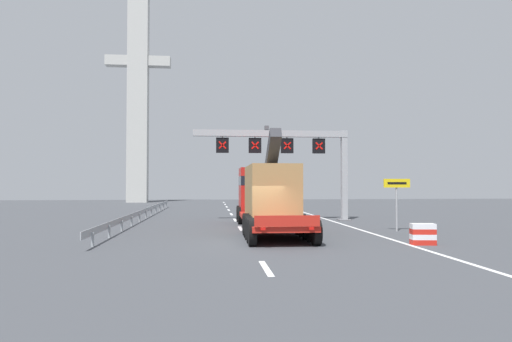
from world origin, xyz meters
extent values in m
plane|color=#424449|center=(0.00, 0.00, 0.00)|extent=(112.00, 112.00, 0.00)
cube|color=silver|center=(-0.47, -6.00, 0.01)|extent=(0.20, 2.60, 0.01)
cube|color=silver|center=(-0.47, 0.30, 0.01)|extent=(0.20, 2.60, 0.01)
cube|color=silver|center=(-0.47, 6.61, 0.01)|extent=(0.20, 2.60, 0.01)
cube|color=silver|center=(-0.47, 12.91, 0.01)|extent=(0.20, 2.60, 0.01)
cube|color=silver|center=(-0.47, 19.21, 0.01)|extent=(0.20, 2.60, 0.01)
cube|color=silver|center=(-0.47, 25.52, 0.01)|extent=(0.20, 2.60, 0.01)
cube|color=silver|center=(-0.47, 31.82, 0.01)|extent=(0.20, 2.60, 0.01)
cube|color=silver|center=(-0.47, 38.12, 0.01)|extent=(0.20, 2.60, 0.01)
cube|color=silver|center=(-0.47, 44.43, 0.01)|extent=(0.20, 2.60, 0.01)
cube|color=silver|center=(6.20, 12.00, 0.01)|extent=(0.20, 63.00, 0.01)
cube|color=#9EA0A5|center=(7.22, 11.83, 3.18)|extent=(0.40, 0.40, 6.36)
cube|color=slate|center=(7.22, 11.83, 0.04)|extent=(0.90, 0.90, 0.08)
cube|color=#9EA0A5|center=(1.99, 11.83, 6.11)|extent=(10.85, 0.44, 0.44)
cube|color=#4C4C51|center=(1.68, 11.83, 6.51)|extent=(0.28, 0.40, 0.28)
cube|color=black|center=(5.39, 11.83, 5.26)|extent=(0.87, 0.24, 1.05)
cube|color=#9EA0A5|center=(5.39, 11.83, 5.84)|extent=(0.08, 0.08, 0.16)
cube|color=red|center=(5.39, 11.70, 5.26)|extent=(0.54, 0.02, 0.54)
cube|color=red|center=(5.39, 11.70, 5.26)|extent=(0.54, 0.02, 0.54)
cube|color=black|center=(3.13, 11.83, 5.26)|extent=(0.87, 0.24, 1.05)
cube|color=#9EA0A5|center=(3.13, 11.83, 5.84)|extent=(0.08, 0.08, 0.16)
cube|color=red|center=(3.13, 11.70, 5.26)|extent=(0.54, 0.02, 0.54)
cube|color=red|center=(3.13, 11.70, 5.26)|extent=(0.54, 0.02, 0.54)
cube|color=black|center=(0.86, 11.83, 5.26)|extent=(0.87, 0.24, 1.05)
cube|color=#9EA0A5|center=(0.86, 11.83, 5.84)|extent=(0.08, 0.08, 0.16)
cube|color=red|center=(0.86, 11.70, 5.26)|extent=(0.54, 0.02, 0.54)
cube|color=red|center=(0.86, 11.70, 5.26)|extent=(0.54, 0.02, 0.54)
cube|color=black|center=(-1.40, 11.83, 5.26)|extent=(0.87, 0.24, 1.05)
cube|color=#9EA0A5|center=(-1.40, 11.83, 5.84)|extent=(0.08, 0.08, 0.16)
cube|color=red|center=(-1.40, 11.70, 5.26)|extent=(0.54, 0.02, 0.54)
cube|color=red|center=(-1.40, 11.70, 5.26)|extent=(0.54, 0.02, 0.54)
cube|color=red|center=(0.95, 3.54, 0.73)|extent=(2.91, 10.43, 0.24)
cube|color=red|center=(0.90, -1.73, 1.10)|extent=(2.66, 0.11, 0.44)
cylinder|color=black|center=(-0.45, -0.94, 0.55)|extent=(0.33, 1.10, 1.10)
cylinder|color=black|center=(2.25, -0.97, 0.55)|extent=(0.33, 1.10, 1.10)
cylinder|color=black|center=(-0.44, 0.11, 0.55)|extent=(0.33, 1.10, 1.10)
cylinder|color=black|center=(2.26, 0.08, 0.55)|extent=(0.33, 1.10, 1.10)
cylinder|color=black|center=(-0.42, 1.16, 0.55)|extent=(0.33, 1.10, 1.10)
cylinder|color=black|center=(2.27, 1.13, 0.55)|extent=(0.33, 1.10, 1.10)
cylinder|color=black|center=(-0.41, 2.21, 0.55)|extent=(0.33, 1.10, 1.10)
cylinder|color=black|center=(2.29, 2.18, 0.55)|extent=(0.33, 1.10, 1.10)
cylinder|color=black|center=(-0.40, 3.26, 0.55)|extent=(0.33, 1.10, 1.10)
cylinder|color=black|center=(2.30, 3.23, 0.55)|extent=(0.33, 1.10, 1.10)
cube|color=red|center=(1.02, 10.64, 2.10)|extent=(2.61, 3.23, 3.10)
cube|color=black|center=(1.02, 10.64, 2.80)|extent=(2.64, 3.25, 0.60)
cylinder|color=black|center=(-0.26, 11.54, 0.55)|extent=(0.35, 1.10, 1.10)
cylinder|color=black|center=(2.32, 11.51, 0.55)|extent=(0.35, 1.10, 1.10)
cylinder|color=black|center=(-0.28, 9.54, 0.55)|extent=(0.35, 1.10, 1.10)
cylinder|color=black|center=(2.30, 9.51, 0.55)|extent=(0.35, 1.10, 1.10)
cube|color=#9E7A47|center=(0.95, 3.94, 2.20)|extent=(2.44, 5.74, 2.70)
cube|color=#2D2D33|center=(0.95, 3.09, 4.15)|extent=(0.59, 2.95, 2.29)
cube|color=red|center=(-0.08, -1.76, 0.80)|extent=(0.20, 0.06, 0.12)
cube|color=red|center=(1.87, -1.78, 0.80)|extent=(0.20, 0.06, 0.12)
cylinder|color=#9EA0A5|center=(7.96, 4.35, 1.43)|extent=(0.10, 0.10, 2.86)
cube|color=yellow|center=(7.96, 4.29, 2.63)|extent=(1.48, 0.06, 0.48)
cube|color=black|center=(7.96, 4.25, 2.63)|extent=(1.07, 0.01, 0.12)
cube|color=red|center=(6.82, -1.19, 0.11)|extent=(1.06, 0.63, 0.23)
cube|color=white|center=(6.82, -1.19, 0.34)|extent=(1.06, 0.63, 0.22)
cube|color=red|center=(6.82, -1.19, 0.56)|extent=(1.06, 0.63, 0.23)
cube|color=white|center=(6.82, -1.19, 0.79)|extent=(1.06, 0.63, 0.23)
cube|color=#999EA3|center=(-7.08, 15.03, 0.60)|extent=(0.04, 34.05, 0.32)
cube|color=#999EA3|center=(-7.02, -0.45, 0.30)|extent=(0.10, 0.10, 0.60)
cube|color=#999EA3|center=(-7.02, 2.64, 0.30)|extent=(0.10, 0.10, 0.60)
cube|color=#999EA3|center=(-7.02, 5.74, 0.30)|extent=(0.10, 0.10, 0.60)
cube|color=#999EA3|center=(-7.02, 8.84, 0.30)|extent=(0.10, 0.10, 0.60)
cube|color=#999EA3|center=(-7.02, 11.93, 0.30)|extent=(0.10, 0.10, 0.60)
cube|color=#999EA3|center=(-7.02, 15.03, 0.30)|extent=(0.10, 0.10, 0.60)
cube|color=#999EA3|center=(-7.02, 18.12, 0.30)|extent=(0.10, 0.10, 0.60)
cube|color=#999EA3|center=(-7.02, 21.22, 0.30)|extent=(0.10, 0.10, 0.60)
cube|color=#999EA3|center=(-7.02, 24.32, 0.30)|extent=(0.10, 0.10, 0.60)
cube|color=#999EA3|center=(-7.02, 27.41, 0.30)|extent=(0.10, 0.10, 0.60)
cube|color=#999EA3|center=(-7.02, 30.51, 0.30)|extent=(0.10, 0.10, 0.60)
cube|color=#B7B7B2|center=(-12.54, 45.96, 16.06)|extent=(2.80, 2.00, 32.11)
cube|color=#B7B7B2|center=(-12.54, 45.96, 19.91)|extent=(9.00, 1.60, 1.40)
camera|label=1|loc=(-2.12, -20.08, 2.59)|focal=32.36mm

